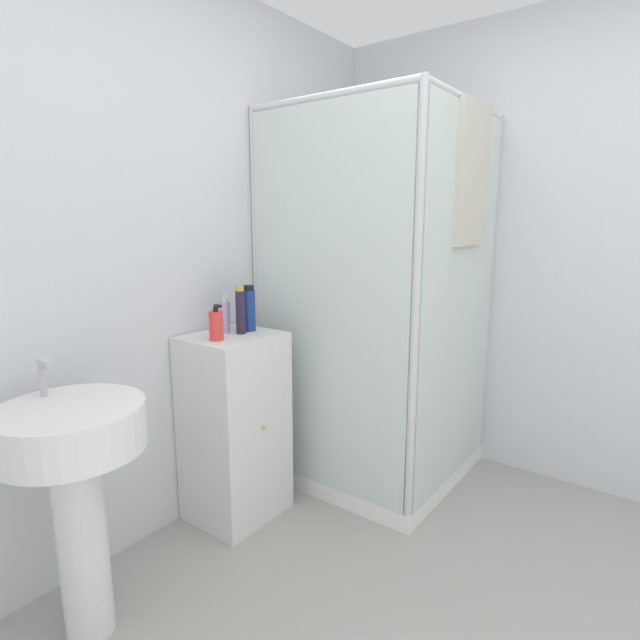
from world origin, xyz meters
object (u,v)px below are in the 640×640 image
Objects in this scene: soap_dispenser at (216,325)px; shampoo_bottle_tall_black at (241,311)px; shampoo_bottle_blue at (248,309)px; sink at (75,470)px; lotion_bottle_white at (225,317)px.

soap_dispenser is 0.16m from shampoo_bottle_tall_black.
shampoo_bottle_tall_black is 0.07m from shampoo_bottle_blue.
sink is 4.40× the size of shampoo_bottle_blue.
soap_dispenser is (0.72, 0.10, 0.36)m from sink.
shampoo_bottle_tall_black reaches higher than soap_dispenser.
sink is 0.94m from lotion_bottle_white.
sink is 0.97m from shampoo_bottle_tall_black.
shampoo_bottle_tall_black is (0.88, 0.11, 0.40)m from sink.
shampoo_bottle_blue is (0.23, 0.03, 0.04)m from soap_dispenser.
soap_dispenser is at bearing -147.35° from lotion_bottle_white.
shampoo_bottle_tall_black is 1.02× the size of shampoo_bottle_blue.
shampoo_bottle_tall_black is at bearing 6.94° from sink.
shampoo_bottle_tall_black reaches higher than sink.
shampoo_bottle_tall_black is (0.16, 0.01, 0.04)m from soap_dispenser.
shampoo_bottle_blue is at bearing -30.79° from lotion_bottle_white.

